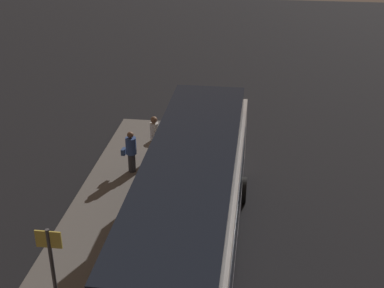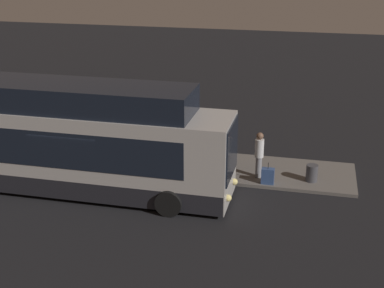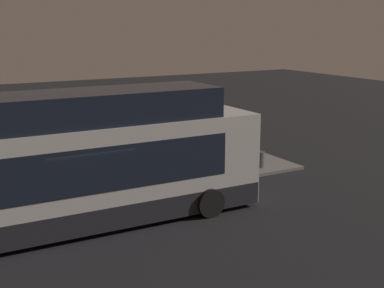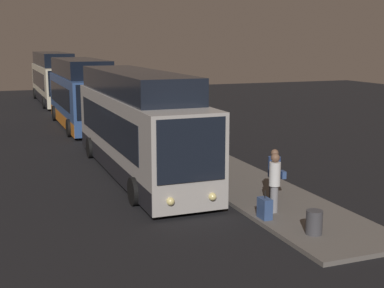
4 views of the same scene
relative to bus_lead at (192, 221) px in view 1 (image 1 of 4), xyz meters
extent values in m
plane|color=black|center=(0.34, -0.01, -1.81)|extent=(80.00, 80.00, 0.00)
cube|color=#605B56|center=(0.34, 3.09, -1.74)|extent=(20.00, 3.00, 0.13)
cube|color=#B2ADA8|center=(0.11, 0.00, -0.17)|extent=(11.69, 2.41, 2.95)
cube|color=black|center=(0.11, 0.00, -1.30)|extent=(11.63, 2.43, 0.70)
cube|color=black|center=(-0.19, 0.00, 0.18)|extent=(9.58, 2.44, 1.30)
cube|color=black|center=(5.97, 0.00, 0.26)|extent=(0.06, 2.12, 1.89)
sphere|color=#F9E58C|center=(5.99, 0.66, -1.20)|extent=(0.24, 0.24, 0.24)
sphere|color=#F9E58C|center=(5.99, -0.66, -1.20)|extent=(0.24, 0.24, 0.24)
cylinder|color=black|center=(4.08, 1.20, -1.35)|extent=(0.91, 0.30, 0.91)
cylinder|color=black|center=(4.08, -1.20, -1.35)|extent=(0.91, 0.30, 0.91)
cube|color=black|center=(-0.36, 0.00, 1.76)|extent=(9.93, 2.22, 0.92)
cylinder|color=#2D2D33|center=(5.47, 3.04, -1.30)|extent=(0.31, 0.31, 0.75)
cylinder|color=#334C8C|center=(5.47, 3.04, -0.60)|extent=(0.44, 0.44, 0.65)
sphere|color=brown|center=(5.47, 3.04, -0.15)|extent=(0.25, 0.25, 0.25)
cube|color=#334C7F|center=(5.51, 3.34, -0.87)|extent=(0.29, 0.17, 0.24)
cylinder|color=gray|center=(6.65, 2.38, -1.27)|extent=(0.25, 0.25, 0.82)
cylinder|color=silver|center=(6.65, 2.38, -0.50)|extent=(0.35, 0.35, 0.71)
sphere|color=brown|center=(6.65, 2.38, -0.01)|extent=(0.27, 0.27, 0.27)
cube|color=#334C7F|center=(7.06, 1.84, -1.38)|extent=(0.48, 0.27, 0.60)
cylinder|color=black|center=(7.06, 1.84, -0.95)|extent=(0.02, 0.02, 0.24)
cylinder|color=#4C4C51|center=(-2.14, 3.16, -0.37)|extent=(0.10, 0.10, 2.62)
cube|color=#E5C64C|center=(-2.14, 3.16, 0.66)|extent=(0.04, 0.64, 0.47)
cylinder|color=#3F3F44|center=(8.66, 2.45, -1.35)|extent=(0.44, 0.44, 0.65)
camera|label=1|loc=(-11.95, -1.57, 8.25)|focal=50.00mm
camera|label=2|loc=(8.51, -16.54, 6.78)|focal=50.00mm
camera|label=3|loc=(-4.16, -14.73, 4.16)|focal=50.00mm
camera|label=4|loc=(20.08, -5.43, 3.37)|focal=50.00mm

